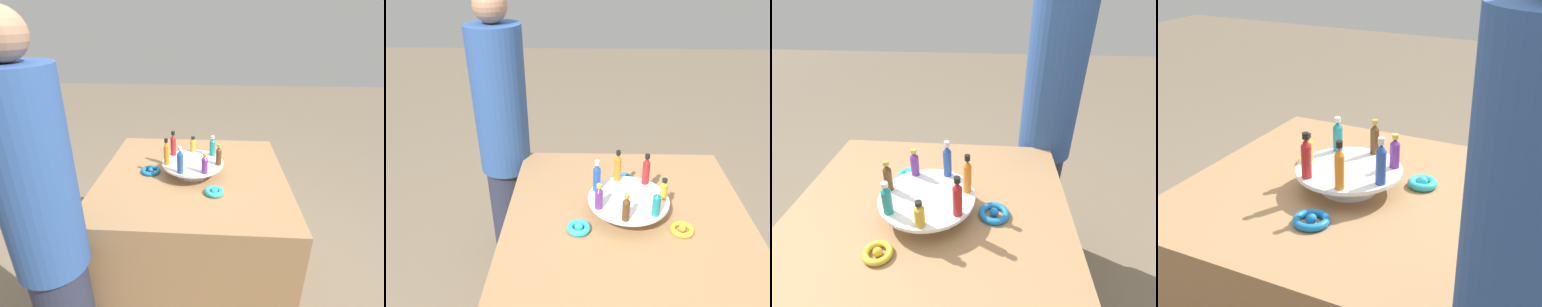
{
  "view_description": "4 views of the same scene",
  "coord_description": "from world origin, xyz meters",
  "views": [
    {
      "loc": [
        0.09,
        -1.46,
        1.54
      ],
      "look_at": [
        -0.0,
        -0.0,
        0.87
      ],
      "focal_mm": 28.0,
      "sensor_mm": 36.0,
      "label": 1
    },
    {
      "loc": [
        1.26,
        -0.17,
        1.73
      ],
      "look_at": [
        -0.17,
        -0.21,
        0.93
      ],
      "focal_mm": 35.0,
      "sensor_mm": 36.0,
      "label": 2
    },
    {
      "loc": [
        -0.2,
        0.8,
        1.47
      ],
      "look_at": [
        -0.12,
        -0.14,
        0.91
      ],
      "focal_mm": 28.0,
      "sensor_mm": 36.0,
      "label": 3
    },
    {
      "loc": [
        -1.34,
        -0.67,
        1.52
      ],
      "look_at": [
        -0.01,
        -0.01,
        0.87
      ],
      "focal_mm": 50.0,
      "sensor_mm": 36.0,
      "label": 4
    }
  ],
  "objects": [
    {
      "name": "bottle_blue",
      "position": [
        -0.05,
        -0.13,
        0.88
      ],
      "size": [
        0.03,
        0.03,
        0.14
      ],
      "color": "#234CAD",
      "rests_on": "display_stand"
    },
    {
      "name": "bottle_purple",
      "position": [
        0.07,
        -0.12,
        0.87
      ],
      "size": [
        0.03,
        0.03,
        0.11
      ],
      "color": "#702D93",
      "rests_on": "display_stand"
    },
    {
      "name": "bottle_orange",
      "position": [
        -0.14,
        -0.04,
        0.88
      ],
      "size": [
        0.03,
        0.03,
        0.15
      ],
      "color": "orange",
      "rests_on": "display_stand"
    },
    {
      "name": "display_stand",
      "position": [
        0.0,
        0.0,
        0.79
      ],
      "size": [
        0.33,
        0.33,
        0.07
      ],
      "color": "white",
      "rests_on": "party_table"
    },
    {
      "name": "ribbon_bow_gold",
      "position": [
        0.12,
        0.2,
        0.75
      ],
      "size": [
        0.09,
        0.09,
        0.03
      ],
      "color": "gold",
      "rests_on": "party_table"
    },
    {
      "name": "party_table",
      "position": [
        0.0,
        0.0,
        0.37
      ],
      "size": [
        1.02,
        1.02,
        0.74
      ],
      "color": "#9E754C",
      "rests_on": "ground_plane"
    },
    {
      "name": "bottle_red",
      "position": [
        -0.11,
        0.08,
        0.88
      ],
      "size": [
        0.03,
        0.03,
        0.14
      ],
      "color": "#B21E23",
      "rests_on": "display_stand"
    },
    {
      "name": "bottle_brown",
      "position": [
        0.14,
        -0.02,
        0.87
      ],
      "size": [
        0.03,
        0.03,
        0.12
      ],
      "color": "brown",
      "rests_on": "display_stand"
    },
    {
      "name": "person_figure",
      "position": [
        -0.5,
        -0.61,
        0.8
      ],
      "size": [
        0.27,
        0.27,
        1.57
      ],
      "rotation": [
        0.0,
        0.0,
        0.89
      ],
      "color": "#282D42",
      "rests_on": "ground_plane"
    },
    {
      "name": "ribbon_bow_blue",
      "position": [
        -0.23,
        -0.0,
        0.75
      ],
      "size": [
        0.11,
        0.11,
        0.03
      ],
      "color": "blue",
      "rests_on": "party_table"
    },
    {
      "name": "bottle_gold",
      "position": [
        -0.01,
        0.14,
        0.86
      ],
      "size": [
        0.03,
        0.03,
        0.09
      ],
      "color": "gold",
      "rests_on": "display_stand"
    },
    {
      "name": "ribbon_bow_teal",
      "position": [
        0.12,
        -0.2,
        0.76
      ],
      "size": [
        0.09,
        0.09,
        0.04
      ],
      "color": "#2DB7CC",
      "rests_on": "party_table"
    },
    {
      "name": "bottle_teal",
      "position": [
        0.11,
        0.09,
        0.87
      ],
      "size": [
        0.03,
        0.03,
        0.12
      ],
      "color": "teal",
      "rests_on": "display_stand"
    }
  ]
}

